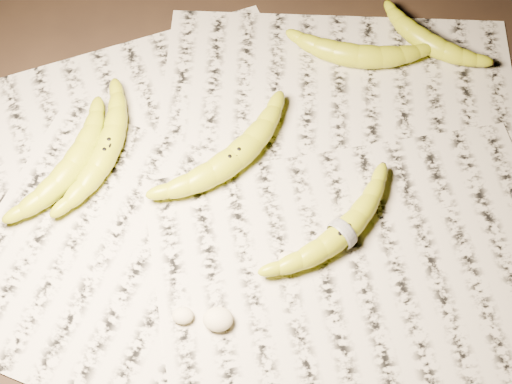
{
  "coord_description": "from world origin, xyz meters",
  "views": [
    {
      "loc": [
        -0.02,
        -0.46,
        0.9
      ],
      "look_at": [
        -0.01,
        0.01,
        0.05
      ],
      "focal_mm": 50.0,
      "sensor_mm": 36.0,
      "label": 1
    }
  ],
  "objects_px": {
    "banana_center": "(234,157)",
    "banana_upper_b": "(428,41)",
    "banana_left_b": "(72,165)",
    "banana_left_a": "(107,149)",
    "banana_upper_a": "(358,54)",
    "banana_taped": "(342,233)"
  },
  "relations": [
    {
      "from": "banana_left_b",
      "to": "banana_upper_a",
      "type": "bearing_deg",
      "value": -36.6
    },
    {
      "from": "banana_left_a",
      "to": "banana_taped",
      "type": "xyz_separation_m",
      "value": [
        0.33,
        -0.14,
        -0.0
      ]
    },
    {
      "from": "banana_taped",
      "to": "banana_upper_a",
      "type": "height_order",
      "value": "banana_upper_a"
    },
    {
      "from": "banana_left_b",
      "to": "banana_upper_a",
      "type": "xyz_separation_m",
      "value": [
        0.43,
        0.19,
        -0.0
      ]
    },
    {
      "from": "banana_left_a",
      "to": "banana_upper_a",
      "type": "bearing_deg",
      "value": -49.44
    },
    {
      "from": "banana_taped",
      "to": "banana_upper_b",
      "type": "bearing_deg",
      "value": 22.4
    },
    {
      "from": "banana_upper_b",
      "to": "banana_left_a",
      "type": "bearing_deg",
      "value": -117.76
    },
    {
      "from": "banana_center",
      "to": "banana_upper_b",
      "type": "xyz_separation_m",
      "value": [
        0.31,
        0.21,
        -0.0
      ]
    },
    {
      "from": "banana_upper_a",
      "to": "banana_taped",
      "type": "bearing_deg",
      "value": -89.78
    },
    {
      "from": "banana_center",
      "to": "banana_upper_a",
      "type": "bearing_deg",
      "value": 1.79
    },
    {
      "from": "banana_left_b",
      "to": "banana_taped",
      "type": "relative_size",
      "value": 0.93
    },
    {
      "from": "banana_left_a",
      "to": "banana_upper_b",
      "type": "relative_size",
      "value": 1.25
    },
    {
      "from": "banana_left_b",
      "to": "banana_upper_b",
      "type": "relative_size",
      "value": 1.18
    },
    {
      "from": "banana_taped",
      "to": "banana_upper_a",
      "type": "xyz_separation_m",
      "value": [
        0.05,
        0.31,
        0.0
      ]
    },
    {
      "from": "banana_center",
      "to": "banana_upper_b",
      "type": "bearing_deg",
      "value": -7.15
    },
    {
      "from": "banana_left_a",
      "to": "banana_upper_a",
      "type": "relative_size",
      "value": 1.06
    },
    {
      "from": "banana_left_b",
      "to": "banana_center",
      "type": "bearing_deg",
      "value": -59.12
    },
    {
      "from": "banana_left_a",
      "to": "banana_taped",
      "type": "relative_size",
      "value": 0.99
    },
    {
      "from": "banana_left_a",
      "to": "banana_upper_a",
      "type": "height_order",
      "value": "banana_upper_a"
    },
    {
      "from": "banana_center",
      "to": "banana_upper_a",
      "type": "xyz_separation_m",
      "value": [
        0.2,
        0.19,
        -0.0
      ]
    },
    {
      "from": "banana_left_b",
      "to": "banana_taped",
      "type": "distance_m",
      "value": 0.39
    },
    {
      "from": "banana_left_a",
      "to": "banana_left_b",
      "type": "relative_size",
      "value": 1.06
    }
  ]
}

